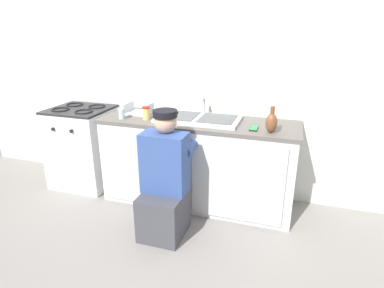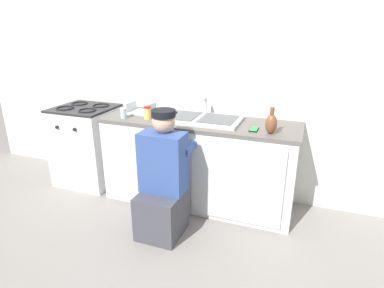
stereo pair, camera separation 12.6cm
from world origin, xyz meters
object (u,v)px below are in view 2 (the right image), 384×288
at_px(vase_decorative, 271,123).
at_px(water_glass, 123,113).
at_px(stove_range, 88,145).
at_px(dish_rack_tray, 141,111).
at_px(condiment_jar, 148,113).
at_px(cell_phone, 254,129).
at_px(plumber_person, 163,185).
at_px(sink_double_basin, 199,118).

bearing_deg(vase_decorative, water_glass, -179.71).
bearing_deg(water_glass, stove_range, 164.06).
relative_size(water_glass, dish_rack_tray, 0.36).
bearing_deg(condiment_jar, cell_phone, 0.25).
bearing_deg(stove_range, condiment_jar, -8.26).
xyz_separation_m(stove_range, plumber_person, (1.25, -0.62, 0.01)).
distance_m(plumber_person, water_glass, 0.89).
distance_m(condiment_jar, cell_phone, 1.05).
relative_size(cell_phone, dish_rack_tray, 0.50).
distance_m(sink_double_basin, water_glass, 0.76).
distance_m(water_glass, dish_rack_tray, 0.24).
xyz_separation_m(sink_double_basin, vase_decorative, (0.70, -0.17, 0.07)).
bearing_deg(condiment_jar, vase_decorative, -2.21).
distance_m(stove_range, cell_phone, 1.97).
relative_size(sink_double_basin, vase_decorative, 3.48).
relative_size(plumber_person, dish_rack_tray, 3.94).
height_order(sink_double_basin, dish_rack_tray, sink_double_basin).
relative_size(condiment_jar, vase_decorative, 0.56).
bearing_deg(dish_rack_tray, plumber_person, -50.58).
xyz_separation_m(condiment_jar, dish_rack_tray, (-0.17, 0.17, -0.04)).
bearing_deg(water_glass, vase_decorative, 0.29).
bearing_deg(cell_phone, condiment_jar, -179.75).
bearing_deg(vase_decorative, plumber_person, -151.17).
bearing_deg(cell_phone, stove_range, 176.37).
xyz_separation_m(condiment_jar, cell_phone, (1.05, 0.00, -0.06)).
bearing_deg(sink_double_basin, stove_range, -179.91).
height_order(plumber_person, dish_rack_tray, plumber_person).
xyz_separation_m(sink_double_basin, cell_phone, (0.55, -0.12, -0.01)).
distance_m(sink_double_basin, dish_rack_tray, 0.66).
height_order(vase_decorative, dish_rack_tray, vase_decorative).
distance_m(condiment_jar, dish_rack_tray, 0.24).
distance_m(vase_decorative, dish_rack_tray, 1.38).
height_order(sink_double_basin, water_glass, sink_double_basin).
xyz_separation_m(cell_phone, dish_rack_tray, (-1.21, 0.17, 0.02)).
bearing_deg(vase_decorative, stove_range, 175.23).
relative_size(stove_range, cell_phone, 6.48).
height_order(stove_range, dish_rack_tray, dish_rack_tray).
height_order(vase_decorative, cell_phone, vase_decorative).
bearing_deg(sink_double_basin, plumber_person, -100.20).
bearing_deg(cell_phone, sink_double_basin, 167.37).
bearing_deg(stove_range, cell_phone, -3.63).
bearing_deg(sink_double_basin, cell_phone, -12.63).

